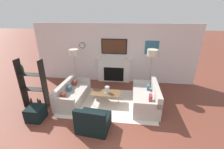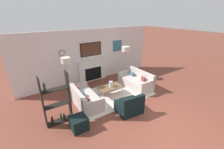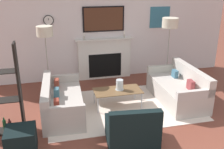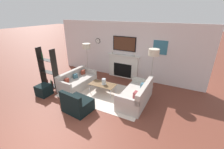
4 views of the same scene
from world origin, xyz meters
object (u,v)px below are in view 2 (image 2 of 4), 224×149
at_px(couch_left, 85,98).
at_px(shelf_unit, 56,102).
at_px(couch_right, 136,82).
at_px(floor_lamp_right, 126,50).
at_px(ottoman, 79,123).
at_px(armchair, 129,106).
at_px(coffee_table, 110,87).
at_px(hurricane_candle, 111,84).
at_px(floor_lamp_left, 66,61).

bearing_deg(couch_left, shelf_unit, -157.83).
height_order(couch_right, floor_lamp_right, floor_lamp_right).
bearing_deg(ottoman, armchair, -6.81).
relative_size(couch_left, coffee_table, 1.65).
bearing_deg(coffee_table, couch_right, -2.53).
bearing_deg(floor_lamp_right, couch_right, -101.12).
bearing_deg(couch_left, hurricane_candle, 3.61).
distance_m(floor_lamp_right, ottoman, 4.58).
height_order(floor_lamp_right, shelf_unit, floor_lamp_right).
relative_size(armchair, shelf_unit, 0.55).
height_order(shelf_unit, ottoman, shelf_unit).
bearing_deg(shelf_unit, couch_right, 6.86).
bearing_deg(coffee_table, floor_lamp_right, 32.64).
distance_m(hurricane_candle, ottoman, 2.42).
bearing_deg(shelf_unit, ottoman, -59.10).
height_order(armchair, ottoman, armchair).
distance_m(hurricane_candle, shelf_unit, 2.54).
height_order(armchair, coffee_table, armchair).
relative_size(armchair, ottoman, 1.91).
bearing_deg(couch_right, armchair, -138.70).
relative_size(coffee_table, hurricane_candle, 4.51).
xyz_separation_m(shelf_unit, ottoman, (0.42, -0.71, -0.56)).
distance_m(couch_left, armchair, 1.80).
relative_size(couch_left, hurricane_candle, 7.46).
bearing_deg(floor_lamp_left, armchair, -61.75).
relative_size(couch_right, shelf_unit, 1.01).
xyz_separation_m(coffee_table, shelf_unit, (-2.42, -0.53, 0.41)).
bearing_deg(floor_lamp_left, ottoman, -102.24).
xyz_separation_m(coffee_table, floor_lamp_right, (1.69, 1.08, 1.27)).
xyz_separation_m(armchair, ottoman, (-1.87, 0.22, -0.05)).
height_order(couch_right, coffee_table, couch_right).
relative_size(floor_lamp_right, shelf_unit, 1.04).
bearing_deg(hurricane_candle, couch_left, -176.39).
xyz_separation_m(armchair, floor_lamp_right, (1.81, 2.54, 1.38)).
height_order(coffee_table, floor_lamp_right, floor_lamp_right).
bearing_deg(hurricane_candle, ottoman, -148.38).
bearing_deg(armchair, couch_left, 129.12).
bearing_deg(hurricane_candle, floor_lamp_left, 145.48).
bearing_deg(ottoman, couch_left, 58.12).
distance_m(couch_left, shelf_unit, 1.35).
relative_size(floor_lamp_left, ottoman, 3.49).
relative_size(hurricane_candle, shelf_unit, 0.14).
xyz_separation_m(hurricane_candle, floor_lamp_right, (1.64, 1.06, 1.14)).
relative_size(couch_right, armchair, 1.86).
xyz_separation_m(hurricane_candle, floor_lamp_left, (-1.54, 1.06, 1.06)).
height_order(couch_left, shelf_unit, shelf_unit).
height_order(couch_left, hurricane_candle, couch_left).
distance_m(floor_lamp_left, ottoman, 2.73).
xyz_separation_m(hurricane_candle, shelf_unit, (-2.47, -0.55, 0.28)).
bearing_deg(floor_lamp_left, hurricane_candle, -34.52).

